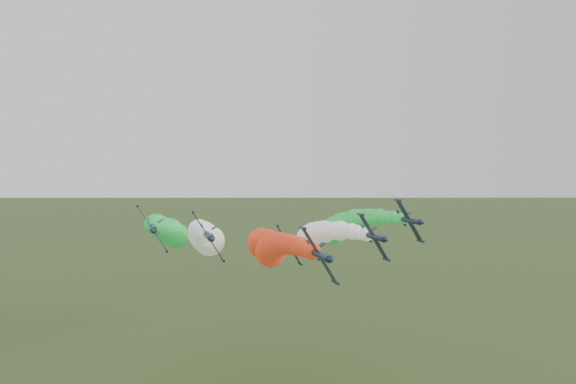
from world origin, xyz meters
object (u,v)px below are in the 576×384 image
object	(u,v)px
jet_outer_left	(168,231)
jet_outer_right	(342,226)
jet_lead	(273,248)
jet_inner_right	(315,237)
jet_inner_left	(205,237)
jet_trail	(261,242)

from	to	relation	value
jet_outer_left	jet_outer_right	distance (m)	42.99
jet_lead	jet_outer_right	xyz separation A→B (m)	(22.58, 20.22, 2.05)
jet_inner_right	jet_outer_right	world-z (taller)	jet_outer_right
jet_inner_left	jet_inner_right	distance (m)	25.33
jet_outer_left	jet_inner_left	bearing A→B (deg)	-39.41
jet_outer_left	jet_trail	bearing A→B (deg)	16.15
jet_inner_right	jet_trail	bearing A→B (deg)	118.24
jet_inner_right	jet_inner_left	bearing A→B (deg)	171.93
jet_lead	jet_outer_left	distance (m)	30.05
jet_lead	jet_inner_left	xyz separation A→B (m)	(-12.34, 15.41, 0.96)
jet_inner_right	jet_trail	size ratio (longest dim) A/B	1.00
jet_outer_left	jet_outer_right	world-z (taller)	jet_outer_right
jet_lead	jet_outer_right	distance (m)	30.38
jet_lead	jet_inner_left	distance (m)	19.77
jet_inner_right	jet_trail	xyz separation A→B (m)	(-9.18, 17.09, -3.10)
jet_inner_left	jet_trail	distance (m)	21.16
jet_inner_right	jet_lead	bearing A→B (deg)	-137.06
jet_inner_left	jet_outer_right	size ratio (longest dim) A/B	1.00
jet_lead	jet_inner_right	size ratio (longest dim) A/B	1.01
jet_inner_left	jet_outer_left	distance (m)	10.44
jet_inner_right	jet_outer_left	distance (m)	34.66
jet_inner_right	jet_outer_left	bearing A→B (deg)	162.95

